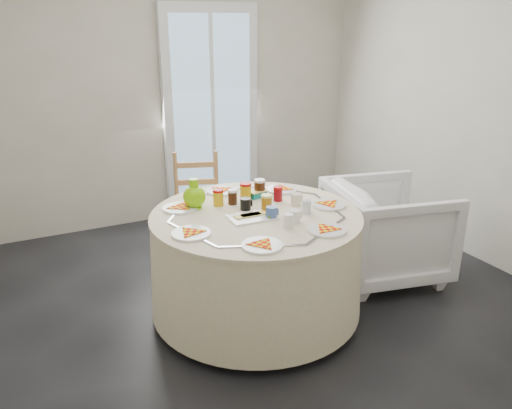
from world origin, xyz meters
name	(u,v)px	position (x,y,z in m)	size (l,w,h in m)	color
floor	(264,304)	(0.00, 0.00, 0.00)	(4.00, 4.00, 0.00)	black
wall_back	(170,90)	(0.00, 2.00, 1.30)	(4.00, 0.02, 2.60)	#BCB5A3
wall_right	(486,104)	(2.00, 0.00, 1.30)	(0.02, 4.00, 2.60)	#BCB5A3
glass_door	(211,113)	(0.40, 1.95, 1.05)	(1.00, 0.08, 2.10)	silver
table	(256,263)	(-0.09, -0.05, 0.38)	(1.43, 1.43, 0.72)	#F7EEB2
wooden_chair	(198,205)	(-0.13, 0.96, 0.47)	(0.40, 0.38, 0.90)	#A67447
armchair	(386,230)	(1.06, -0.02, 0.39)	(0.82, 0.77, 0.85)	white
place_settings	(256,209)	(-0.09, -0.05, 0.77)	(1.27, 1.27, 0.02)	white
jar_cluster	(247,192)	(-0.06, 0.15, 0.82)	(0.47, 0.24, 0.14)	#944614
butter_tub	(257,191)	(0.06, 0.24, 0.79)	(0.13, 0.09, 0.05)	#108386
green_pitcher	(194,189)	(-0.41, 0.24, 0.87)	(0.15, 0.15, 0.20)	#7BCA04
cheese_platter	(252,213)	(-0.15, -0.11, 0.77)	(0.30, 0.19, 0.04)	white
mugs_glasses	(278,201)	(0.06, -0.07, 0.81)	(0.53, 0.53, 0.10)	gray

